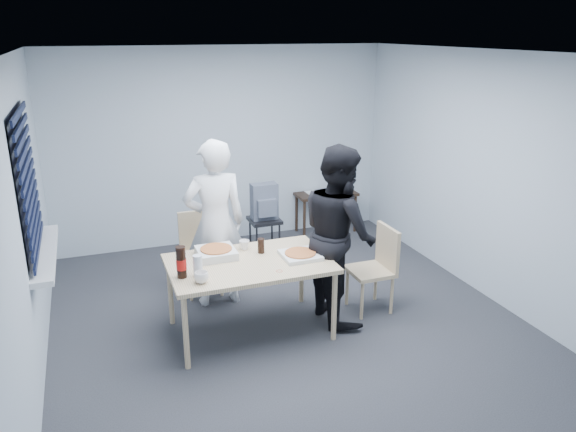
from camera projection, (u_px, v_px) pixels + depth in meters
name	position (u px, v px, depth m)	size (l,w,h in m)	color
room	(32.00, 194.00, 4.83)	(5.00, 5.00, 5.00)	#2A292E
dining_table	(249.00, 267.00, 5.25)	(1.50, 0.95, 0.73)	beige
chair_far	(200.00, 246.00, 6.20)	(0.42, 0.42, 0.89)	beige
chair_right	(378.00, 263.00, 5.76)	(0.42, 0.42, 0.89)	beige
person_white	(215.00, 224.00, 5.77)	(0.65, 0.42, 1.77)	white
person_black	(339.00, 234.00, 5.50)	(0.86, 0.47, 1.77)	black
side_table	(326.00, 198.00, 7.99)	(0.87, 0.38, 0.58)	#301E17
stool	(264.00, 227.00, 7.09)	(0.38, 0.38, 0.52)	black
backpack	(264.00, 202.00, 6.97)	(0.32, 0.24, 0.45)	slate
pizza_box_a	(216.00, 252.00, 5.33)	(0.35, 0.35, 0.09)	silver
pizza_box_b	(300.00, 255.00, 5.32)	(0.35, 0.35, 0.05)	silver
mug_a	(201.00, 277.00, 4.78)	(0.12, 0.12, 0.10)	white
mug_b	(244.00, 245.00, 5.50)	(0.10, 0.10, 0.09)	white
cola_glass	(261.00, 246.00, 5.41)	(0.07, 0.07, 0.15)	black
soda_bottle	(181.00, 263.00, 4.85)	(0.09, 0.09, 0.29)	black
plastic_cups	(198.00, 266.00, 4.89)	(0.08, 0.08, 0.20)	silver
rubber_band	(280.00, 271.00, 5.02)	(0.06, 0.06, 0.00)	red
papers	(316.00, 193.00, 7.93)	(0.24, 0.32, 0.01)	white
black_box	(340.00, 189.00, 8.03)	(0.13, 0.09, 0.06)	black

